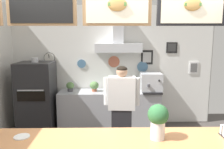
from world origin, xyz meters
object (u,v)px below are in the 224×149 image
(potted_rosemary, at_px, (70,86))
(potted_basil, at_px, (94,86))
(pizza_oven, at_px, (37,98))
(potted_oregano, at_px, (112,85))
(condiment_plate, at_px, (22,137))
(basil_vase, at_px, (158,120))
(shop_worker, at_px, (122,110))
(espresso_machine, at_px, (151,82))
(potted_sage, at_px, (125,87))

(potted_rosemary, relative_size, potted_basil, 0.93)
(pizza_oven, height_order, potted_basil, pizza_oven)
(potted_oregano, relative_size, condiment_plate, 1.58)
(basil_vase, bearing_deg, shop_worker, 101.80)
(pizza_oven, xyz_separation_m, potted_oregano, (1.66, 0.14, 0.25))
(potted_rosemary, relative_size, condiment_plate, 1.25)
(potted_rosemary, distance_m, condiment_plate, 2.70)
(espresso_machine, relative_size, condiment_plate, 3.19)
(potted_oregano, bearing_deg, shop_worker, -84.24)
(shop_worker, height_order, basil_vase, shop_worker)
(shop_worker, distance_m, basil_vase, 1.49)
(shop_worker, distance_m, potted_oregano, 1.32)
(pizza_oven, distance_m, shop_worker, 2.14)
(shop_worker, bearing_deg, potted_basil, -63.70)
(shop_worker, bearing_deg, espresso_machine, -115.41)
(shop_worker, distance_m, condiment_plate, 1.80)
(potted_basil, distance_m, potted_oregano, 0.41)
(shop_worker, relative_size, potted_basil, 7.11)
(potted_basil, height_order, basil_vase, basil_vase)
(potted_sage, distance_m, potted_oregano, 0.30)
(potted_sage, distance_m, basil_vase, 2.73)
(potted_rosemary, height_order, condiment_plate, potted_rosemary)
(pizza_oven, xyz_separation_m, espresso_machine, (2.52, 0.14, 0.30))
(potted_sage, bearing_deg, espresso_machine, -0.89)
(potted_rosemary, xyz_separation_m, potted_basil, (0.55, -0.01, 0.01))
(potted_basil, xyz_separation_m, basil_vase, (0.84, -2.74, 0.21))
(pizza_oven, xyz_separation_m, potted_basil, (1.25, 0.17, 0.22))
(shop_worker, bearing_deg, potted_rosemary, -46.89)
(espresso_machine, bearing_deg, potted_basil, 178.61)
(pizza_oven, bearing_deg, espresso_machine, 3.08)
(potted_sage, bearing_deg, condiment_plate, -116.57)
(shop_worker, xyz_separation_m, potted_sage, (0.16, 1.30, 0.13))
(potted_basil, bearing_deg, basil_vase, -72.99)
(pizza_oven, relative_size, potted_sage, 8.46)
(espresso_machine, bearing_deg, shop_worker, -119.43)
(espresso_machine, bearing_deg, basil_vase, -99.08)
(potted_basil, bearing_deg, shop_worker, -67.72)
(espresso_machine, xyz_separation_m, basil_vase, (-0.43, -2.71, 0.13))
(potted_sage, height_order, basil_vase, basil_vase)
(potted_rosemary, xyz_separation_m, condiment_plate, (-0.08, -2.70, 0.03))
(pizza_oven, height_order, potted_sage, pizza_oven)
(potted_sage, distance_m, condiment_plate, 2.97)
(potted_oregano, bearing_deg, espresso_machine, -0.31)
(basil_vase, bearing_deg, pizza_oven, 129.05)
(potted_oregano, relative_size, basil_vase, 0.71)
(pizza_oven, distance_m, potted_oregano, 1.69)
(pizza_oven, relative_size, potted_basil, 7.29)
(espresso_machine, height_order, potted_basil, espresso_machine)
(potted_sage, xyz_separation_m, potted_basil, (-0.70, 0.02, 0.02))
(potted_rosemary, bearing_deg, potted_sage, -1.68)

